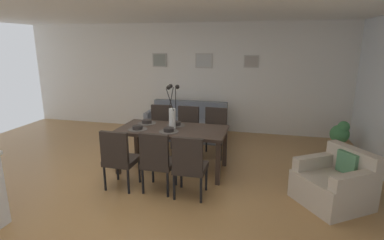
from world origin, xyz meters
name	(u,v)px	position (x,y,z in m)	size (l,w,h in m)	color
ground_plane	(148,184)	(0.00, 0.00, 0.00)	(9.00, 9.00, 0.00)	#A87A47
back_wall_panel	(196,78)	(0.00, 3.25, 1.30)	(9.00, 0.10, 2.60)	silver
ceiling_panel	(151,7)	(0.00, 0.40, 2.64)	(9.00, 7.20, 0.08)	white
dining_table	(173,133)	(0.22, 0.63, 0.66)	(1.80, 0.88, 0.74)	#33261E
dining_chair_near_left	(119,157)	(-0.34, -0.23, 0.51)	(0.45, 0.45, 0.92)	black
dining_chair_near_right	(160,126)	(-0.31, 1.50, 0.51)	(0.47, 0.47, 0.92)	black
dining_chair_far_left	(157,159)	(0.24, -0.19, 0.51)	(0.45, 0.45, 0.92)	black
dining_chair_far_right	(187,128)	(0.24, 1.50, 0.51)	(0.46, 0.46, 0.92)	black
dining_chair_mid_left	(189,164)	(0.73, -0.24, 0.51)	(0.44, 0.44, 0.92)	black
dining_chair_mid_right	(215,130)	(0.78, 1.51, 0.51)	(0.47, 0.47, 0.92)	black
centerpiece_vase	(172,112)	(0.22, 0.64, 1.02)	(0.21, 0.23, 0.73)	silver
placemat_near_left	(138,129)	(-0.32, 0.44, 0.74)	(0.32, 0.32, 0.01)	#4C4742
bowl_near_left	(138,127)	(-0.32, 0.44, 0.78)	(0.17, 0.17, 0.07)	#2D2826
placemat_near_right	(147,123)	(-0.32, 0.83, 0.74)	(0.32, 0.32, 0.01)	#4C4742
bowl_near_right	(147,121)	(-0.32, 0.83, 0.78)	(0.17, 0.17, 0.07)	#2D2826
placemat_far_left	(169,132)	(0.22, 0.44, 0.74)	(0.32, 0.32, 0.01)	#4C4742
bowl_far_left	(169,129)	(0.22, 0.44, 0.78)	(0.17, 0.17, 0.07)	#2D2826
placemat_far_right	(176,125)	(0.22, 0.83, 0.74)	(0.32, 0.32, 0.01)	#4C4742
bowl_far_right	(176,123)	(0.22, 0.83, 0.78)	(0.17, 0.17, 0.07)	#2D2826
sofa	(187,125)	(-0.02, 2.50, 0.28)	(1.76, 0.84, 0.80)	slate
armchair	(335,184)	(2.68, 0.09, 0.29)	(1.11, 1.11, 0.75)	#B7A893
framed_picture_left	(160,60)	(-0.90, 3.18, 1.72)	(0.37, 0.03, 0.34)	#B2ADA3
framed_picture_center	(204,61)	(0.22, 3.18, 1.72)	(0.41, 0.03, 0.35)	#B2ADA3
framed_picture_right	(251,61)	(1.34, 3.18, 1.72)	(0.34, 0.03, 0.28)	#B2ADA3
potted_plant	(340,136)	(3.16, 2.16, 0.37)	(0.36, 0.36, 0.67)	brown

